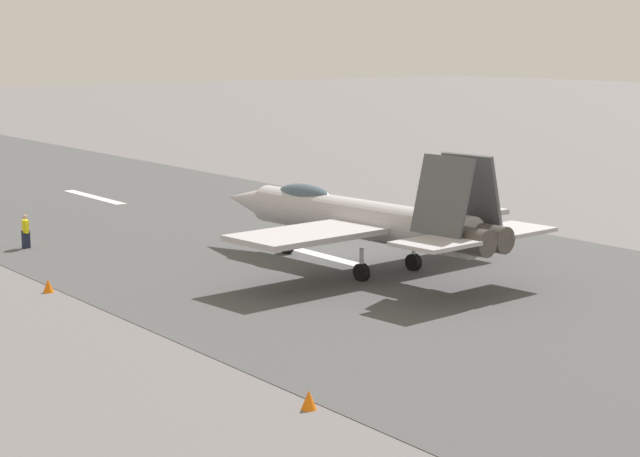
{
  "coord_description": "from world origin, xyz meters",
  "views": [
    {
      "loc": [
        -41.14,
        30.49,
        9.99
      ],
      "look_at": [
        -4.55,
        3.16,
        2.2
      ],
      "focal_mm": 61.56,
      "sensor_mm": 36.0,
      "label": 1
    }
  ],
  "objects_px": {
    "marker_cone_mid": "(48,286)",
    "marker_cone_near": "(309,400)",
    "fighter_jet": "(361,217)",
    "crew_person": "(26,232)"
  },
  "relations": [
    {
      "from": "marker_cone_near",
      "to": "marker_cone_mid",
      "type": "xyz_separation_m",
      "value": [
        17.84,
        0.0,
        0.0
      ]
    },
    {
      "from": "marker_cone_near",
      "to": "fighter_jet",
      "type": "bearing_deg",
      "value": -43.14
    },
    {
      "from": "crew_person",
      "to": "marker_cone_mid",
      "type": "bearing_deg",
      "value": 162.97
    },
    {
      "from": "crew_person",
      "to": "marker_cone_mid",
      "type": "xyz_separation_m",
      "value": [
        -9.69,
        2.97,
        -0.56
      ]
    },
    {
      "from": "fighter_jet",
      "to": "marker_cone_mid",
      "type": "relative_size",
      "value": 32.11
    },
    {
      "from": "crew_person",
      "to": "marker_cone_near",
      "type": "height_order",
      "value": "crew_person"
    },
    {
      "from": "marker_cone_near",
      "to": "marker_cone_mid",
      "type": "relative_size",
      "value": 1.0
    },
    {
      "from": "marker_cone_near",
      "to": "crew_person",
      "type": "bearing_deg",
      "value": -6.15
    },
    {
      "from": "fighter_jet",
      "to": "marker_cone_near",
      "type": "bearing_deg",
      "value": 136.86
    },
    {
      "from": "marker_cone_mid",
      "to": "marker_cone_near",
      "type": "bearing_deg",
      "value": 180.0
    }
  ]
}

